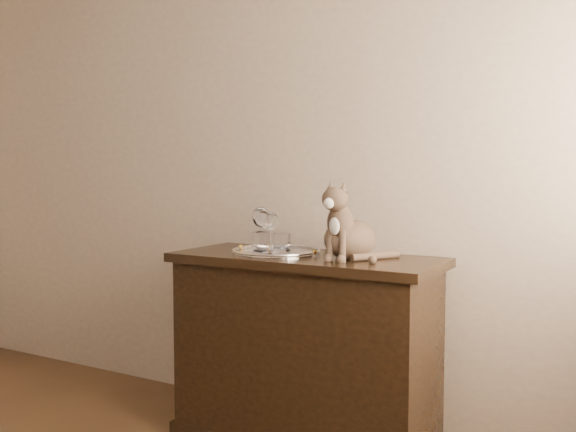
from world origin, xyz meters
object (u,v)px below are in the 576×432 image
Objects in this scene: wine_glass_a at (265,229)px; tumbler_a at (282,244)px; wine_glass_d at (271,231)px; wine_glass_c at (261,228)px; tray at (276,252)px; tumbler_b at (262,243)px; sideboard at (305,350)px; cat at (350,220)px.

wine_glass_a reaches higher than tumbler_a.
wine_glass_c is at bearing -151.63° from wine_glass_d.
tumbler_b is at bearing -93.90° from tray.
wine_glass_d reaches higher than sideboard.
cat is (0.31, 0.05, 0.11)m from tumbler_a.
tray is 0.08m from tumbler_a.
wine_glass_c is at bearing 174.10° from tray.
tray is 0.40m from cat.
tumbler_b is at bearing -55.68° from wine_glass_c.
tumbler_a is at bearing 47.77° from tumbler_b.
wine_glass_a is 0.20m from tumbler_b.
tumbler_b is at bearing -156.77° from cat.
sideboard is 3.62× the size of cat.
tumbler_b is (0.09, -0.18, -0.04)m from wine_glass_a.
cat is at bearing 17.91° from tumbler_b.
tray is 4.52× the size of tumbler_a.
cat is (0.21, 0.00, 0.59)m from sideboard.
wine_glass_d is 0.41m from cat.
tray is at bearing 140.79° from tumbler_a.
tumbler_b is (-0.16, -0.12, 0.48)m from sideboard.
tray is 0.14m from wine_glass_c.
sideboard is at bearing -1.06° from wine_glass_c.
wine_glass_c is 2.06× the size of tumbler_b.
cat is (0.36, 0.01, 0.16)m from tray.
cat is at bearing -7.04° from wine_glass_a.
tray is 4.06× the size of tumbler_b.
tray is 2.27× the size of wine_glass_d.
sideboard is at bearing -8.23° from wine_glass_d.
wine_glass_a is at bearing 144.86° from tumbler_a.
tray is at bearing -32.80° from wine_glass_a.
tumbler_b reaches higher than tumbler_a.
wine_glass_c reaches higher than tumbler_b.
wine_glass_c is 0.16m from tumbler_b.
cat reaches higher than wine_glass_d.
sideboard is at bearing -173.85° from cat.
cat is at bearing -0.16° from wine_glass_c.
wine_glass_c reaches higher than sideboard.
wine_glass_c is at bearing 159.71° from tumbler_a.
wine_glass_d is 0.15m from tumbler_b.
wine_glass_c is 2.29× the size of tumbler_a.
tray is 2.19× the size of wine_glass_a.
wine_glass_d is at bearing 171.77° from sideboard.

